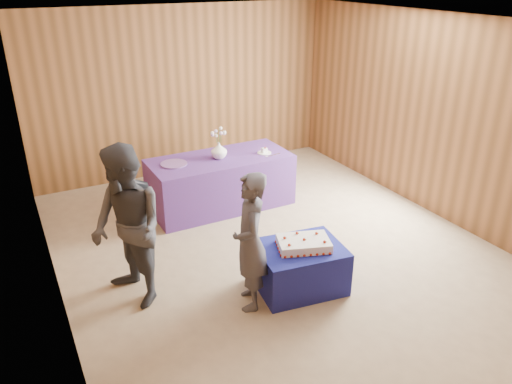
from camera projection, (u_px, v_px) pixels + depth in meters
ground at (273, 247)px, 6.25m from camera, size 6.00×6.00×0.00m
room_shell at (275, 106)px, 5.51m from camera, size 5.04×6.04×2.72m
cake_table at (300, 267)px, 5.38m from camera, size 0.99×0.82×0.50m
serving_table at (221, 182)px, 7.18m from camera, size 2.01×0.92×0.75m
sheet_cake at (304, 243)px, 5.25m from camera, size 0.65×0.54×0.13m
vase at (219, 150)px, 6.97m from camera, size 0.23×0.23×0.23m
flower_spray at (218, 132)px, 6.86m from camera, size 0.23×0.23×0.17m
platter at (174, 164)px, 6.78m from camera, size 0.43×0.43×0.02m
plate at (264, 153)px, 7.20m from camera, size 0.22×0.22×0.01m
cake_slice at (264, 150)px, 7.18m from camera, size 0.08×0.07×0.09m
knife at (273, 155)px, 7.12m from camera, size 0.26×0.06×0.00m
guest_left at (250, 242)px, 4.92m from camera, size 0.51×0.62×1.46m
guest_right at (128, 228)px, 4.93m from camera, size 0.83×0.96×1.70m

